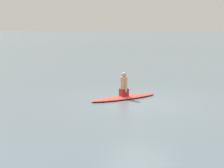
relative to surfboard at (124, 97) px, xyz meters
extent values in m
plane|color=slate|center=(-0.86, 0.08, -0.05)|extent=(400.00, 400.00, 0.00)
ellipsoid|color=#D84C3F|center=(0.00, 0.00, 0.00)|extent=(1.56, 2.97, 0.10)
cube|color=#A51E23|center=(0.00, 0.00, 0.20)|extent=(0.35, 0.38, 0.30)
cylinder|color=tan|center=(0.00, 0.00, 0.58)|extent=(0.35, 0.35, 0.50)
sphere|color=tan|center=(0.00, 0.00, 0.91)|extent=(0.20, 0.20, 0.20)
cylinder|color=tan|center=(0.16, -0.05, 0.51)|extent=(0.10, 0.10, 0.55)
cylinder|color=tan|center=(-0.16, 0.05, 0.51)|extent=(0.10, 0.10, 0.55)
camera|label=1|loc=(-7.57, 9.08, 2.74)|focal=48.77mm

